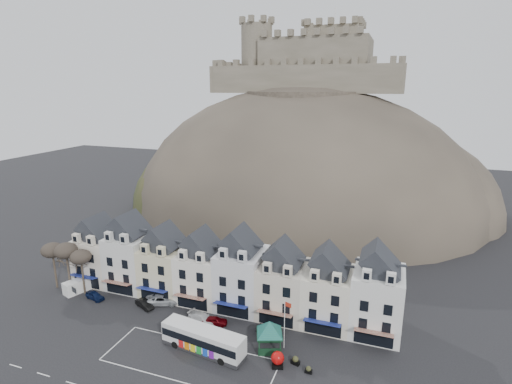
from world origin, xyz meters
TOP-DOWN VIEW (x-y plane):
  - ground at (0.00, 0.00)m, footprint 300.00×300.00m
  - coach_bay_markings at (2.00, 1.25)m, footprint 22.00×7.50m
  - townhouse_terrace at (0.15, 15.97)m, footprint 54.40×9.35m
  - castle_hill at (1.25, 68.95)m, footprint 100.00×76.00m
  - castle at (0.51, 75.93)m, footprint 50.20×22.20m
  - tree_left_far at (-29.00, 10.50)m, footprint 3.61×3.61m
  - tree_left_mid at (-26.00, 10.50)m, footprint 3.78×3.78m
  - tree_left_near at (-23.00, 10.50)m, footprint 3.43×3.43m
  - bus at (2.80, 3.57)m, footprint 11.94×4.27m
  - bus_shelter at (10.88, 6.78)m, footprint 6.25×6.25m
  - red_buoy at (12.85, 3.96)m, footprint 1.72×1.72m
  - flagpole at (12.71, 7.70)m, footprint 0.99×0.38m
  - white_van at (-24.43, 10.66)m, footprint 3.48×5.04m
  - planter_west at (16.76, 4.09)m, footprint 0.91×0.63m
  - planter_east at (14.85, 5.11)m, footprint 1.22×0.86m
  - car_navy at (-20.00, 9.50)m, footprint 3.88×2.32m
  - car_black at (-10.80, 10.01)m, footprint 3.89×2.67m
  - car_silver at (-8.74, 12.00)m, footprint 6.00×4.44m
  - car_white at (-0.40, 9.50)m, footprint 4.90×2.85m
  - car_maroon at (1.63, 9.50)m, footprint 3.96×2.48m
  - car_charcoal at (10.00, 9.72)m, footprint 4.14×2.12m

SIDE VIEW (x-z plane):
  - ground at x=0.00m, z-range 0.00..0.00m
  - coach_bay_markings at x=2.00m, z-range -0.01..0.01m
  - castle_hill at x=1.25m, z-range -33.89..34.11m
  - planter_west at x=16.76m, z-range -0.02..0.88m
  - planter_east at x=14.85m, z-range -0.02..1.09m
  - car_black at x=-10.80m, z-range 0.00..1.22m
  - car_navy at x=-20.00m, z-range 0.00..1.24m
  - car_maroon at x=1.63m, z-range 0.00..1.26m
  - car_charcoal at x=10.00m, z-range 0.00..1.30m
  - car_white at x=-0.40m, z-range 0.00..1.34m
  - car_silver at x=-8.74m, z-range 0.00..1.54m
  - red_buoy at x=12.85m, z-range 0.02..2.06m
  - white_van at x=-24.43m, z-range 0.00..2.12m
  - bus at x=2.80m, z-range 0.17..3.47m
  - bus_shelter at x=10.88m, z-range 1.17..5.39m
  - flagpole at x=12.71m, z-range 0.51..7.67m
  - townhouse_terrace at x=0.15m, z-range -0.60..11.20m
  - tree_left_near at x=-23.00m, z-range 2.64..10.47m
  - tree_left_far at x=-29.00m, z-range 2.78..11.02m
  - tree_left_mid at x=-26.00m, z-range 2.92..11.56m
  - castle at x=0.51m, z-range 29.19..51.19m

